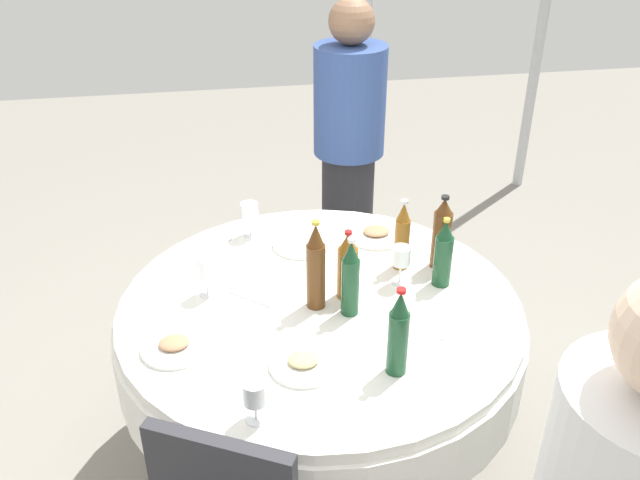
# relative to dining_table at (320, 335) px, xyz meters

# --- Properties ---
(ground_plane) EXTENTS (10.00, 10.00, 0.00)m
(ground_plane) POSITION_rel_dining_table_xyz_m (0.00, 0.00, -0.59)
(ground_plane) COLOR gray
(dining_table) EXTENTS (1.43, 1.43, 0.74)m
(dining_table) POSITION_rel_dining_table_xyz_m (0.00, 0.00, 0.00)
(dining_table) COLOR white
(dining_table) RESTS_ON ground_plane
(bottle_amber_north) EXTENTS (0.06, 0.06, 0.28)m
(bottle_amber_north) POSITION_rel_dining_table_xyz_m (-0.34, -0.17, 0.28)
(bottle_amber_north) COLOR #8C5619
(bottle_amber_north) RESTS_ON dining_table
(bottle_dark_green_left) EXTENTS (0.06, 0.06, 0.29)m
(bottle_dark_green_left) POSITION_rel_dining_table_xyz_m (-0.09, 0.08, 0.28)
(bottle_dark_green_left) COLOR #194728
(bottle_dark_green_left) RESTS_ON dining_table
(bottle_amber_rear) EXTENTS (0.07, 0.07, 0.26)m
(bottle_amber_rear) POSITION_rel_dining_table_xyz_m (-0.10, -0.01, 0.27)
(bottle_amber_rear) COLOR #8C5619
(bottle_amber_rear) RESTS_ON dining_table
(bottle_dark_green_west) EXTENTS (0.06, 0.06, 0.30)m
(bottle_dark_green_west) POSITION_rel_dining_table_xyz_m (-0.16, 0.40, 0.29)
(bottle_dark_green_west) COLOR #194728
(bottle_dark_green_west) RESTS_ON dining_table
(bottle_brown_near) EXTENTS (0.07, 0.07, 0.33)m
(bottle_brown_near) POSITION_rel_dining_table_xyz_m (0.02, 0.02, 0.30)
(bottle_brown_near) COLOR #593314
(bottle_brown_near) RESTS_ON dining_table
(bottle_dark_green_outer) EXTENTS (0.07, 0.07, 0.27)m
(bottle_dark_green_outer) POSITION_rel_dining_table_xyz_m (-0.45, -0.03, 0.27)
(bottle_dark_green_outer) COLOR #194728
(bottle_dark_green_outer) RESTS_ON dining_table
(bottle_brown_inner) EXTENTS (0.07, 0.07, 0.29)m
(bottle_brown_inner) POSITION_rel_dining_table_xyz_m (-0.48, -0.15, 0.28)
(bottle_brown_inner) COLOR #593314
(bottle_brown_inner) RESTS_ON dining_table
(wine_glass_west) EXTENTS (0.07, 0.07, 0.15)m
(wine_glass_west) POSITION_rel_dining_table_xyz_m (0.38, -0.11, 0.25)
(wine_glass_west) COLOR white
(wine_glass_west) RESTS_ON dining_table
(wine_glass_near) EXTENTS (0.07, 0.07, 0.15)m
(wine_glass_near) POSITION_rel_dining_table_xyz_m (0.20, -0.51, 0.25)
(wine_glass_near) COLOR white
(wine_glass_near) RESTS_ON dining_table
(wine_glass_outer) EXTENTS (0.07, 0.07, 0.15)m
(wine_glass_outer) POSITION_rel_dining_table_xyz_m (-0.31, -0.06, 0.26)
(wine_glass_outer) COLOR white
(wine_glass_outer) RESTS_ON dining_table
(wine_glass_inner) EXTENTS (0.07, 0.07, 0.13)m
(wine_glass_inner) POSITION_rel_dining_table_xyz_m (0.27, 0.53, 0.24)
(wine_glass_inner) COLOR white
(wine_glass_inner) RESTS_ON dining_table
(plate_far) EXTENTS (0.24, 0.24, 0.04)m
(plate_far) POSITION_rel_dining_table_xyz_m (-0.31, -0.41, 0.16)
(plate_far) COLOR white
(plate_far) RESTS_ON dining_table
(plate_south) EXTENTS (0.23, 0.23, 0.02)m
(plate_south) POSITION_rel_dining_table_xyz_m (0.01, -0.39, 0.16)
(plate_south) COLOR white
(plate_south) RESTS_ON dining_table
(plate_front) EXTENTS (0.21, 0.21, 0.04)m
(plate_front) POSITION_rel_dining_table_xyz_m (0.11, 0.33, 0.16)
(plate_front) COLOR white
(plate_front) RESTS_ON dining_table
(plate_mid) EXTENTS (0.21, 0.21, 0.04)m
(plate_mid) POSITION_rel_dining_table_xyz_m (0.50, 0.18, 0.16)
(plate_mid) COLOR white
(plate_mid) RESTS_ON dining_table
(spoon_left) EXTENTS (0.15, 0.13, 0.00)m
(spoon_left) POSITION_rel_dining_table_xyz_m (0.24, -0.05, 0.15)
(spoon_left) COLOR silver
(spoon_left) RESTS_ON dining_table
(spoon_rear) EXTENTS (0.15, 0.13, 0.00)m
(spoon_rear) POSITION_rel_dining_table_xyz_m (0.35, -0.43, 0.15)
(spoon_rear) COLOR silver
(spoon_rear) RESTS_ON dining_table
(spoon_west) EXTENTS (0.14, 0.14, 0.00)m
(spoon_west) POSITION_rel_dining_table_xyz_m (-0.41, 0.22, 0.15)
(spoon_west) COLOR silver
(spoon_west) RESTS_ON dining_table
(person_left) EXTENTS (0.34, 0.34, 1.57)m
(person_left) POSITION_rel_dining_table_xyz_m (-0.33, -1.08, 0.23)
(person_left) COLOR #26262B
(person_left) RESTS_ON ground_plane
(tent_pole_main) EXTENTS (0.07, 0.07, 2.35)m
(tent_pole_main) POSITION_rel_dining_table_xyz_m (-1.88, -2.28, 0.58)
(tent_pole_main) COLOR #B2B5B7
(tent_pole_main) RESTS_ON ground_plane
(tent_pole_secondary) EXTENTS (0.07, 0.07, 2.41)m
(tent_pole_secondary) POSITION_rel_dining_table_xyz_m (-0.67, -2.14, 0.61)
(tent_pole_secondary) COLOR #B2B5B7
(tent_pole_secondary) RESTS_ON ground_plane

